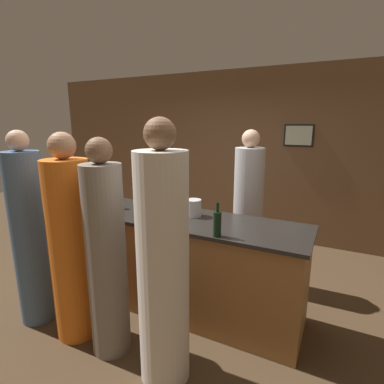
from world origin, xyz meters
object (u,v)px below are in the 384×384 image
guest_1 (106,257)px  wine_bottle_1 (102,193)px  guest_3 (30,236)px  bartender (248,214)px  guest_2 (72,247)px  wine_bottle_0 (217,223)px  ice_bucket (193,208)px  guest_0 (163,267)px

guest_1 → wine_bottle_1: 1.33m
guest_3 → wine_bottle_1: (0.04, 0.95, 0.24)m
bartender → guest_2: guest_2 is taller
wine_bottle_0 → ice_bucket: 0.60m
guest_3 → guest_0: bearing=-0.8°
bartender → wine_bottle_0: size_ratio=6.30×
guest_0 → wine_bottle_1: size_ratio=7.11×
guest_2 → wine_bottle_0: 1.32m
ice_bucket → wine_bottle_1: bearing=178.8°
guest_0 → ice_bucket: guest_0 is taller
ice_bucket → bartender: bearing=64.6°
guest_0 → guest_1: guest_0 is taller
guest_0 → wine_bottle_1: guest_0 is taller
guest_0 → ice_bucket: 0.99m
guest_0 → guest_1: (-0.57, 0.03, -0.06)m
guest_3 → wine_bottle_1: 0.98m
bartender → wine_bottle_0: bartender is taller
guest_1 → guest_2: (-0.42, 0.02, 0.00)m
guest_1 → guest_3: 0.95m
guest_3 → bartender: bearing=45.4°
bartender → guest_1: 1.80m
bartender → ice_bucket: size_ratio=10.79×
wine_bottle_0 → wine_bottle_1: 1.74m
guest_3 → wine_bottle_0: size_ratio=6.34×
guest_3 → wine_bottle_0: (1.72, 0.51, 0.24)m
guest_1 → ice_bucket: bearing=69.4°
bartender → wine_bottle_1: (-1.61, -0.72, 0.25)m
guest_0 → ice_bucket: size_ratio=11.46×
guest_3 → ice_bucket: (1.29, 0.92, 0.21)m
bartender → wine_bottle_1: bartender is taller
guest_2 → guest_3: size_ratio=0.99×
wine_bottle_1 → guest_1: bearing=-46.0°
bartender → guest_0: 1.70m
guest_1 → guest_3: size_ratio=0.98×
ice_bucket → guest_3: bearing=-144.5°
guest_1 → wine_bottle_0: guest_1 is taller
guest_0 → guest_1: size_ratio=1.08×
guest_2 → guest_1: bearing=-2.8°
guest_3 → wine_bottle_1: guest_3 is taller
guest_0 → wine_bottle_0: 0.60m
guest_0 → guest_2: size_ratio=1.06×
wine_bottle_1 → ice_bucket: 1.25m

